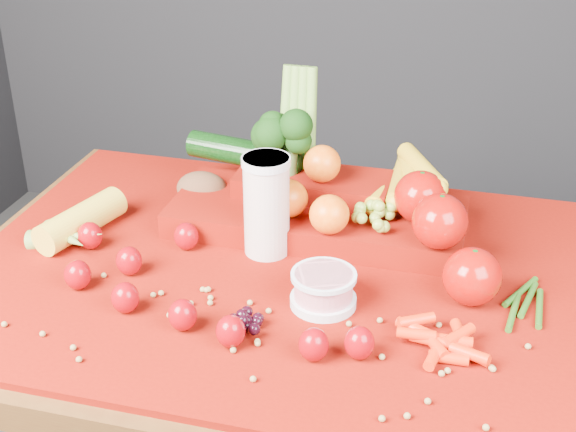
% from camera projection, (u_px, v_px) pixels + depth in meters
% --- Properties ---
extents(table, '(1.10, 0.80, 0.75)m').
position_uv_depth(table, '(285.00, 322.00, 1.37)').
color(table, '#3C200D').
rests_on(table, ground).
extents(red_cloth, '(1.05, 0.75, 0.01)m').
position_uv_depth(red_cloth, '(285.00, 272.00, 1.32)').
color(red_cloth, '#6F0B03').
rests_on(red_cloth, table).
extents(milk_glass, '(0.08, 0.08, 0.17)m').
position_uv_depth(milk_glass, '(266.00, 202.00, 1.33)').
color(milk_glass, beige).
rests_on(milk_glass, red_cloth).
extents(yogurt_bowl, '(0.10, 0.10, 0.06)m').
position_uv_depth(yogurt_bowl, '(323.00, 288.00, 1.22)').
color(yogurt_bowl, silver).
rests_on(yogurt_bowl, red_cloth).
extents(strawberry_scatter, '(0.54, 0.28, 0.05)m').
position_uv_depth(strawberry_scatter, '(183.00, 289.00, 1.22)').
color(strawberry_scatter, '#940705').
rests_on(strawberry_scatter, red_cloth).
extents(dark_grape_cluster, '(0.06, 0.05, 0.03)m').
position_uv_depth(dark_grape_cluster, '(249.00, 322.00, 1.17)').
color(dark_grape_cluster, black).
rests_on(dark_grape_cluster, red_cloth).
extents(soybean_scatter, '(0.84, 0.24, 0.01)m').
position_uv_depth(soybean_scatter, '(249.00, 337.00, 1.15)').
color(soybean_scatter, olive).
rests_on(soybean_scatter, red_cloth).
extents(corn_ear, '(0.22, 0.26, 0.06)m').
position_uv_depth(corn_ear, '(71.00, 232.00, 1.38)').
color(corn_ear, '#EDDD48').
rests_on(corn_ear, red_cloth).
extents(potato, '(0.10, 0.07, 0.07)m').
position_uv_depth(potato, '(202.00, 189.00, 1.51)').
color(potato, '#53341F').
rests_on(potato, red_cloth).
extents(baby_carrot_pile, '(0.18, 0.17, 0.03)m').
position_uv_depth(baby_carrot_pile, '(446.00, 334.00, 1.14)').
color(baby_carrot_pile, red).
rests_on(baby_carrot_pile, red_cloth).
extents(green_bean_pile, '(0.14, 0.12, 0.01)m').
position_uv_depth(green_bean_pile, '(527.00, 303.00, 1.22)').
color(green_bean_pile, '#245313').
rests_on(green_bean_pile, red_cloth).
extents(produce_mound, '(0.61, 0.37, 0.27)m').
position_uv_depth(produce_mound, '(338.00, 201.00, 1.41)').
color(produce_mound, '#6F0B03').
rests_on(produce_mound, red_cloth).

